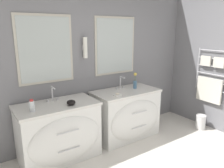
{
  "coord_description": "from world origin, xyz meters",
  "views": [
    {
      "loc": [
        -1.66,
        -0.95,
        1.82
      ],
      "look_at": [
        0.01,
        1.5,
        1.07
      ],
      "focal_mm": 35.0,
      "sensor_mm": 36.0,
      "label": 1
    }
  ],
  "objects_px": {
    "waste_bin": "(201,122)",
    "amenity_bowl": "(71,103)",
    "toiletry_bottle": "(32,106)",
    "vanity_right": "(127,114)",
    "vanity_left": "(60,132)",
    "flower_vase": "(135,82)"
  },
  "relations": [
    {
      "from": "vanity_left",
      "to": "amenity_bowl",
      "type": "xyz_separation_m",
      "value": [
        0.15,
        -0.11,
        0.44
      ]
    },
    {
      "from": "waste_bin",
      "to": "vanity_left",
      "type": "bearing_deg",
      "value": 167.71
    },
    {
      "from": "vanity_right",
      "to": "waste_bin",
      "type": "xyz_separation_m",
      "value": [
        1.32,
        -0.55,
        -0.27
      ]
    },
    {
      "from": "amenity_bowl",
      "to": "waste_bin",
      "type": "distance_m",
      "value": 2.51
    },
    {
      "from": "toiletry_bottle",
      "to": "flower_vase",
      "type": "relative_size",
      "value": 0.58
    },
    {
      "from": "toiletry_bottle",
      "to": "waste_bin",
      "type": "distance_m",
      "value": 3.0
    },
    {
      "from": "waste_bin",
      "to": "vanity_right",
      "type": "bearing_deg",
      "value": 157.4
    },
    {
      "from": "toiletry_bottle",
      "to": "vanity_right",
      "type": "bearing_deg",
      "value": 2.23
    },
    {
      "from": "flower_vase",
      "to": "toiletry_bottle",
      "type": "bearing_deg",
      "value": -176.06
    },
    {
      "from": "flower_vase",
      "to": "amenity_bowl",
      "type": "bearing_deg",
      "value": -172.14
    },
    {
      "from": "vanity_left",
      "to": "amenity_bowl",
      "type": "relative_size",
      "value": 9.26
    },
    {
      "from": "vanity_left",
      "to": "vanity_right",
      "type": "distance_m",
      "value": 1.2
    },
    {
      "from": "amenity_bowl",
      "to": "vanity_left",
      "type": "bearing_deg",
      "value": 142.17
    },
    {
      "from": "vanity_right",
      "to": "toiletry_bottle",
      "type": "distance_m",
      "value": 1.62
    },
    {
      "from": "flower_vase",
      "to": "waste_bin",
      "type": "bearing_deg",
      "value": -28.93
    },
    {
      "from": "vanity_left",
      "to": "toiletry_bottle",
      "type": "distance_m",
      "value": 0.6
    },
    {
      "from": "toiletry_bottle",
      "to": "amenity_bowl",
      "type": "height_order",
      "value": "toiletry_bottle"
    },
    {
      "from": "waste_bin",
      "to": "amenity_bowl",
      "type": "bearing_deg",
      "value": 169.61
    },
    {
      "from": "vanity_right",
      "to": "toiletry_bottle",
      "type": "relative_size",
      "value": 6.99
    },
    {
      "from": "vanity_left",
      "to": "flower_vase",
      "type": "distance_m",
      "value": 1.51
    },
    {
      "from": "vanity_right",
      "to": "amenity_bowl",
      "type": "relative_size",
      "value": 9.26
    },
    {
      "from": "toiletry_bottle",
      "to": "flower_vase",
      "type": "xyz_separation_m",
      "value": [
        1.76,
        0.12,
        0.04
      ]
    }
  ]
}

